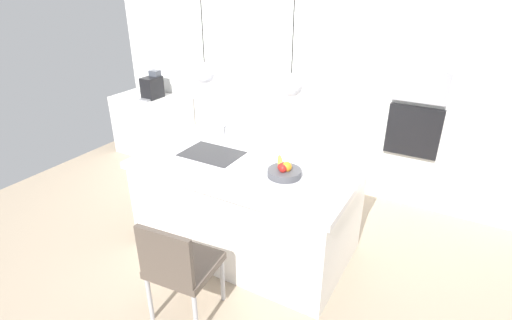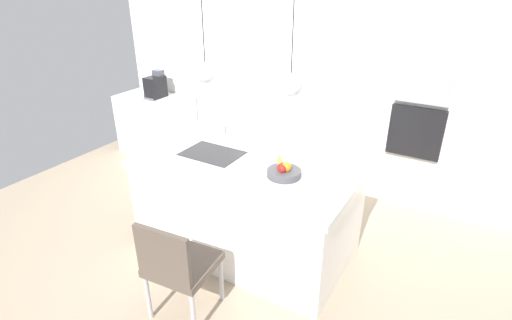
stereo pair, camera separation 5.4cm
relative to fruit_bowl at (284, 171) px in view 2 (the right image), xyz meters
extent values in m
plane|color=tan|center=(-0.41, 0.07, -0.97)|extent=(6.60, 6.60, 0.00)
cube|color=white|center=(-0.41, 1.72, 0.33)|extent=(6.00, 0.10, 2.60)
cube|color=white|center=(-0.41, 0.07, -0.54)|extent=(1.95, 1.07, 0.86)
cube|color=white|center=(-0.41, 0.07, -0.08)|extent=(2.01, 1.13, 0.06)
cube|color=#2D2D30|center=(-0.80, 0.07, -0.05)|extent=(0.56, 0.40, 0.02)
cylinder|color=silver|center=(-0.80, 0.31, 0.06)|extent=(0.02, 0.02, 0.22)
cylinder|color=silver|center=(-0.80, 0.23, 0.16)|extent=(0.02, 0.16, 0.02)
cylinder|color=#4C4C51|center=(0.00, 0.00, -0.02)|extent=(0.29, 0.29, 0.06)
sphere|color=#B22D1E|center=(-0.01, 0.01, 0.04)|extent=(0.07, 0.07, 0.07)
sphere|color=red|center=(-0.02, -0.01, 0.04)|extent=(0.07, 0.07, 0.07)
sphere|color=red|center=(0.01, -0.04, 0.04)|extent=(0.07, 0.07, 0.07)
sphere|color=orange|center=(0.02, 0.00, 0.04)|extent=(0.09, 0.09, 0.09)
ellipsoid|color=yellow|center=(-0.05, 0.01, 0.06)|extent=(0.14, 0.18, 0.10)
cube|color=white|center=(-2.81, 1.35, -0.54)|extent=(1.10, 0.60, 0.86)
cube|color=black|center=(-2.75, 1.35, 0.04)|extent=(0.20, 0.28, 0.30)
cube|color=gray|center=(-2.75, 1.18, -0.10)|extent=(0.16, 0.08, 0.02)
cube|color=#4C515B|center=(-2.75, 1.43, 0.23)|extent=(0.14, 0.11, 0.08)
cube|color=#9E9EA3|center=(0.77, 1.65, 0.45)|extent=(0.54, 0.08, 0.34)
cube|color=black|center=(0.77, 1.65, -0.05)|extent=(0.56, 0.08, 0.56)
cube|color=brown|center=(-0.40, -0.88, -0.52)|extent=(0.52, 0.51, 0.06)
cube|color=brown|center=(-0.38, -1.10, -0.28)|extent=(0.45, 0.08, 0.41)
cylinder|color=#B2B2B7|center=(-0.21, -0.66, -0.76)|extent=(0.04, 0.04, 0.42)
cylinder|color=#B2B2B7|center=(-0.63, -0.70, -0.76)|extent=(0.04, 0.04, 0.42)
cylinder|color=#B2B2B7|center=(-0.17, -1.07, -0.76)|extent=(0.04, 0.04, 0.42)
cylinder|color=#B2B2B7|center=(-0.59, -1.11, -0.76)|extent=(0.04, 0.04, 0.42)
sphere|color=silver|center=(-0.82, 0.07, 0.72)|extent=(0.19, 0.19, 0.19)
cylinder|color=black|center=(-0.82, 0.07, 1.11)|extent=(0.01, 0.01, 0.60)
sphere|color=silver|center=(0.00, 0.07, 0.72)|extent=(0.19, 0.19, 0.19)
cylinder|color=black|center=(0.00, 0.07, 1.11)|extent=(0.01, 0.01, 0.60)
camera|label=1|loc=(1.24, -2.65, 1.49)|focal=27.34mm
camera|label=2|loc=(1.29, -2.63, 1.49)|focal=27.34mm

